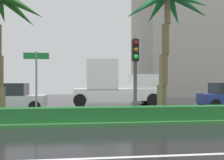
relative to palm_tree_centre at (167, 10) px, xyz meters
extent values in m
cube|color=black|center=(-7.66, 1.16, -5.42)|extent=(90.00, 42.00, 0.10)
cube|color=#2D6B33|center=(-7.66, 0.16, -5.29)|extent=(85.50, 4.00, 0.15)
cylinder|color=brown|center=(-7.93, 0.16, -4.49)|extent=(0.42, 0.42, 1.45)
cone|color=#275E20|center=(-7.09, 0.38, 0.13)|extent=(2.41, 0.90, 1.58)
cone|color=#275E20|center=(-7.41, 0.91, 0.03)|extent=(2.04, 1.98, 1.75)
cone|color=#275E20|center=(-8.27, 1.30, 0.20)|extent=(0.87, 2.44, 1.46)
cylinder|color=#756344|center=(-0.19, 0.21, -4.46)|extent=(0.47, 0.47, 1.51)
cylinder|color=#756344|center=(-0.12, 0.14, -2.95)|extent=(0.42, 0.42, 1.51)
cylinder|color=#756344|center=(-0.05, 0.06, -1.43)|extent=(0.36, 0.36, 1.51)
cylinder|color=#756344|center=(0.03, -0.01, 0.08)|extent=(0.30, 0.30, 1.51)
cone|color=#1F6736|center=(1.06, -0.02, 0.33)|extent=(2.35, 0.57, 1.69)
cone|color=#1F6736|center=(0.64, 0.80, 0.31)|extent=(1.85, 2.20, 1.72)
cone|color=#1F6736|center=(-0.19, 1.03, 0.39)|extent=(1.04, 2.45, 1.60)
cone|color=#1F6736|center=(-0.92, 0.45, 0.37)|extent=(2.38, 1.54, 1.62)
cone|color=#1F6736|center=(-0.85, -0.48, 0.28)|extent=(2.30, 1.57, 1.79)
cylinder|color=#4C4C47|center=(-1.82, -1.07, -3.40)|extent=(0.16, 0.16, 3.63)
cube|color=black|center=(-1.82, -1.07, -2.13)|extent=(0.28, 0.32, 0.96)
sphere|color=maroon|center=(-1.82, -1.24, -1.83)|extent=(0.20, 0.20, 0.20)
sphere|color=#7F600F|center=(-1.82, -1.24, -2.13)|extent=(0.20, 0.20, 0.20)
sphere|color=#1EEA3F|center=(-1.82, -1.24, -2.43)|extent=(0.20, 0.20, 0.20)
cylinder|color=slate|center=(-6.16, -0.71, -3.72)|extent=(0.08, 0.08, 3.00)
cube|color=#146B2D|center=(-6.16, -0.71, -2.40)|extent=(1.10, 0.03, 0.28)
cube|color=silver|center=(-8.62, 4.11, -4.77)|extent=(4.30, 1.76, 0.72)
cube|color=#1E2328|center=(-8.77, 4.11, -4.03)|extent=(2.30, 1.58, 0.76)
cylinder|color=black|center=(-6.97, 5.01, -5.03)|extent=(0.68, 0.22, 0.68)
cylinder|color=black|center=(-6.97, 3.21, -5.03)|extent=(0.68, 0.22, 0.68)
cube|color=white|center=(-1.65, 7.22, -4.56)|extent=(6.40, 2.30, 0.90)
cube|color=white|center=(0.55, 7.22, -3.56)|extent=(1.90, 2.21, 1.10)
cube|color=silver|center=(-2.70, 7.22, -3.01)|extent=(2.30, 2.35, 2.20)
cylinder|color=black|center=(1.05, 8.39, -4.91)|extent=(0.92, 0.30, 0.92)
cylinder|color=black|center=(1.05, 6.05, -4.91)|extent=(0.92, 0.30, 0.92)
cylinder|color=black|center=(-4.35, 8.39, -4.91)|extent=(0.92, 0.30, 0.92)
cylinder|color=black|center=(-4.35, 6.05, -4.91)|extent=(0.92, 0.30, 0.92)
cylinder|color=black|center=(4.46, 5.17, -5.03)|extent=(0.68, 0.22, 0.68)
cylinder|color=black|center=(4.46, 3.37, -5.03)|extent=(0.68, 0.22, 0.68)
cube|color=gray|center=(11.51, 20.40, 3.40)|extent=(16.19, 12.12, 17.53)
camera|label=1|loc=(-4.13, -11.90, -3.45)|focal=39.89mm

